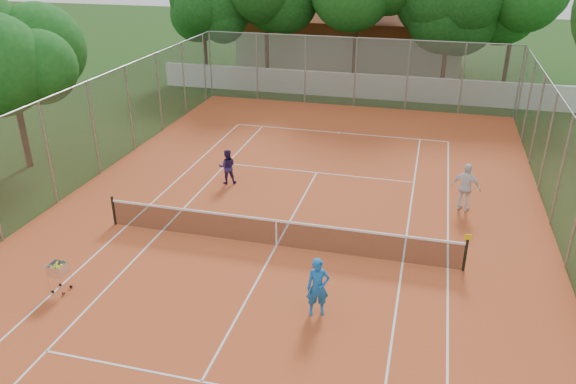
% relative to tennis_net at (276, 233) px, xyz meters
% --- Properties ---
extents(ground, '(120.00, 120.00, 0.00)m').
position_rel_tennis_net_xyz_m(ground, '(0.00, 0.00, -0.51)').
color(ground, '#15330E').
rests_on(ground, ground).
extents(court_pad, '(18.00, 34.00, 0.02)m').
position_rel_tennis_net_xyz_m(court_pad, '(0.00, 0.00, -0.50)').
color(court_pad, '#BE4F25').
rests_on(court_pad, ground).
extents(court_lines, '(10.98, 23.78, 0.01)m').
position_rel_tennis_net_xyz_m(court_lines, '(0.00, 0.00, -0.49)').
color(court_lines, white).
rests_on(court_lines, court_pad).
extents(tennis_net, '(11.88, 0.10, 0.98)m').
position_rel_tennis_net_xyz_m(tennis_net, '(0.00, 0.00, 0.00)').
color(tennis_net, black).
rests_on(tennis_net, court_pad).
extents(perimeter_fence, '(18.00, 34.00, 4.00)m').
position_rel_tennis_net_xyz_m(perimeter_fence, '(0.00, 0.00, 1.49)').
color(perimeter_fence, slate).
rests_on(perimeter_fence, ground).
extents(boundary_wall, '(26.00, 0.30, 1.50)m').
position_rel_tennis_net_xyz_m(boundary_wall, '(0.00, 19.00, 0.24)').
color(boundary_wall, white).
rests_on(boundary_wall, ground).
extents(clubhouse, '(16.40, 9.00, 4.40)m').
position_rel_tennis_net_xyz_m(clubhouse, '(-2.00, 29.00, 1.69)').
color(clubhouse, beige).
rests_on(clubhouse, ground).
extents(tropical_trees, '(29.00, 19.00, 10.00)m').
position_rel_tennis_net_xyz_m(tropical_trees, '(0.00, 22.00, 4.49)').
color(tropical_trees, '#0E3811').
rests_on(tropical_trees, ground).
extents(player_near, '(0.72, 0.59, 1.68)m').
position_rel_tennis_net_xyz_m(player_near, '(2.05, -3.21, 0.35)').
color(player_near, blue).
rests_on(player_near, court_pad).
extents(player_far_left, '(0.86, 0.77, 1.45)m').
position_rel_tennis_net_xyz_m(player_far_left, '(-3.32, 4.41, 0.24)').
color(player_far_left, '#291C54').
rests_on(player_far_left, court_pad).
extents(player_far_right, '(1.16, 0.76, 1.83)m').
position_rel_tennis_net_xyz_m(player_far_right, '(6.01, 4.32, 0.42)').
color(player_far_right, white).
rests_on(player_far_right, court_pad).
extents(ball_hopper, '(0.56, 0.56, 0.98)m').
position_rel_tennis_net_xyz_m(ball_hopper, '(-5.30, -4.04, -0.00)').
color(ball_hopper, silver).
rests_on(ball_hopper, court_pad).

